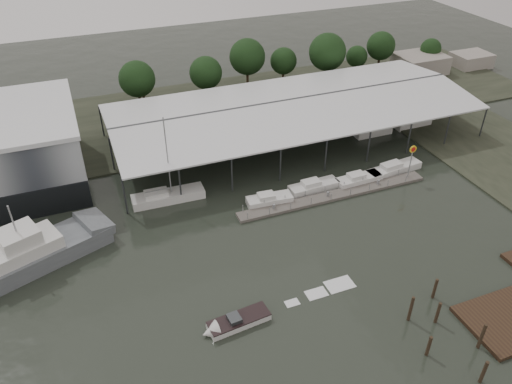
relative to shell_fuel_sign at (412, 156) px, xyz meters
name	(u,v)px	position (x,y,z in m)	size (l,w,h in m)	color
ground	(260,271)	(-27.00, -9.99, -3.93)	(200.00, 200.00, 0.00)	#242A22
land_strip_far	(172,119)	(-27.00, 32.01, -3.83)	(140.00, 30.00, 0.30)	#3A3E2E
land_strip_east	(504,156)	(18.00, 0.01, -3.83)	(20.00, 60.00, 0.30)	#3A3E2E
covered_boat_shed	(293,103)	(-10.00, 18.01, 2.20)	(58.24, 24.00, 6.96)	silver
floating_dock	(334,196)	(-12.00, 0.01, -3.72)	(28.00, 2.00, 1.40)	#5E5953
shell_fuel_sign	(412,156)	(0.00, 0.00, 0.00)	(1.10, 0.18, 5.55)	gray
distant_commercial_buildings	(436,63)	(32.03, 34.70, -2.08)	(22.00, 8.00, 4.00)	gray
grey_trawler	(35,252)	(-50.22, 0.80, -2.35)	(18.26, 11.10, 8.84)	slate
white_sailboat	(167,196)	(-33.47, 7.58, -3.28)	(9.80, 2.90, 12.47)	silver
speedboat_underway	(234,323)	(-32.37, -16.32, -3.53)	(18.01, 3.72, 2.00)	silver
moored_cruiser_0	(269,200)	(-20.92, 1.83, -3.31)	(6.29, 2.72, 1.70)	silver
moored_cruiser_1	(313,186)	(-13.90, 2.53, -3.31)	(7.27, 2.47, 1.70)	silver
moored_cruiser_2	(358,179)	(-7.10, 1.83, -3.31)	(6.85, 2.43, 1.70)	silver
moored_cruiser_3	(393,169)	(-0.80, 2.43, -3.31)	(9.16, 3.21, 1.70)	silver
mooring_pilings	(445,328)	(-13.82, -24.99, -2.81)	(5.55, 10.28, 3.80)	#35271A
horizon_tree_line	(275,60)	(-4.64, 37.52, 2.23)	(68.21, 11.60, 10.84)	#2E2214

